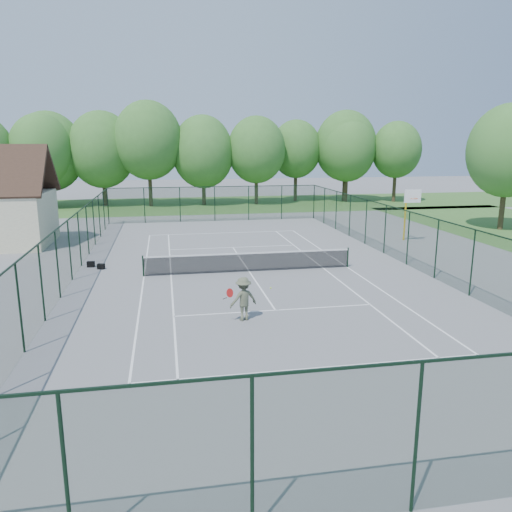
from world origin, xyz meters
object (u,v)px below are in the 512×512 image
object	(u,v)px
basketball_goal	(409,205)
tennis_player	(243,299)
sports_bag_a	(91,264)
tennis_net	(249,261)

from	to	relation	value
basketball_goal	tennis_player	world-z (taller)	basketball_goal
basketball_goal	sports_bag_a	world-z (taller)	basketball_goal
basketball_goal	tennis_player	distance (m)	19.30
tennis_net	basketball_goal	xyz separation A→B (m)	(12.20, 6.26, 1.99)
basketball_goal	tennis_player	bearing A→B (deg)	-135.26
sports_bag_a	tennis_net	bearing A→B (deg)	-12.36
tennis_net	tennis_player	world-z (taller)	tennis_player
basketball_goal	sports_bag_a	distance (m)	21.10
sports_bag_a	tennis_player	world-z (taller)	tennis_player
tennis_net	tennis_player	size ratio (longest dim) A/B	5.35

